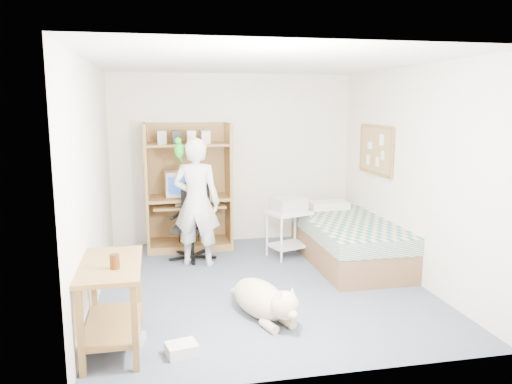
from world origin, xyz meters
TOP-DOWN VIEW (x-y plane):
  - floor at (0.00, 0.00)m, footprint 4.00×4.00m
  - wall_back at (0.00, 2.00)m, footprint 3.60×0.02m
  - wall_right at (1.80, 0.00)m, footprint 0.02×4.00m
  - wall_left at (-1.80, 0.00)m, footprint 0.02×4.00m
  - ceiling at (0.00, 0.00)m, footprint 3.60×4.00m
  - computer_hutch at (-0.70, 1.74)m, footprint 1.20×0.63m
  - bed at (1.30, 0.62)m, footprint 1.02×2.02m
  - side_desk at (-1.55, -1.20)m, footprint 0.50×1.00m
  - corkboard at (1.77, 0.90)m, footprint 0.04×0.94m
  - office_chair at (-0.69, 1.19)m, footprint 0.57×0.57m
  - person at (-0.65, 0.89)m, footprint 0.70×0.58m
  - parrot at (-0.86, 0.91)m, footprint 0.12×0.21m
  - dog at (-0.17, -0.88)m, footprint 0.61×1.11m
  - printer_cart at (0.59, 1.00)m, footprint 0.64×0.57m
  - printer at (0.59, 1.00)m, footprint 0.50×0.44m
  - crt_monitor at (-0.84, 1.75)m, footprint 0.39×0.41m
  - keyboard at (-0.67, 1.58)m, footprint 0.45×0.17m
  - pencil_cup at (-0.38, 1.65)m, footprint 0.08×0.08m
  - drink_glass at (-1.50, -1.36)m, footprint 0.08×0.08m
  - floor_box_a at (-0.99, -1.46)m, footprint 0.29×0.25m
  - floor_box_b at (-1.40, -1.20)m, footprint 0.23×0.26m

SIDE VIEW (x-z plane):
  - floor at x=0.00m, z-range 0.00..0.00m
  - floor_box_b at x=-1.40m, z-range 0.00..0.08m
  - floor_box_a at x=-0.99m, z-range 0.00..0.10m
  - dog at x=-0.17m, z-range -0.03..0.41m
  - bed at x=1.30m, z-range -0.04..0.62m
  - office_chair at x=-0.69m, z-range -0.14..0.85m
  - printer_cart at x=0.59m, z-range 0.10..0.74m
  - side_desk at x=-1.55m, z-range 0.12..0.87m
  - keyboard at x=-0.67m, z-range 0.66..0.69m
  - printer at x=0.59m, z-range 0.64..0.82m
  - drink_glass at x=-1.50m, z-range 0.75..0.87m
  - pencil_cup at x=-0.38m, z-range 0.76..0.88m
  - computer_hutch at x=-0.70m, z-range -0.08..1.72m
  - person at x=-0.65m, z-range 0.00..1.65m
  - crt_monitor at x=-0.84m, z-range 0.77..1.12m
  - wall_back at x=0.00m, z-range 0.00..2.50m
  - wall_right at x=1.80m, z-range 0.00..2.50m
  - wall_left at x=-1.80m, z-range 0.00..2.50m
  - corkboard at x=1.77m, z-range 1.12..1.78m
  - parrot at x=-0.86m, z-range 1.34..1.68m
  - ceiling at x=0.00m, z-range 2.49..2.51m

